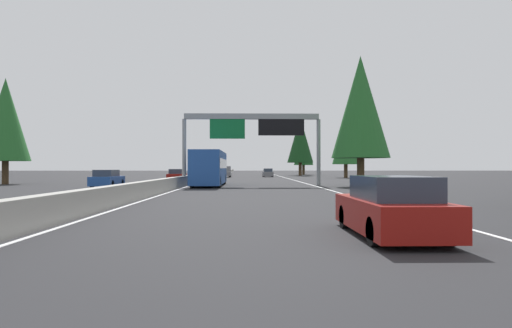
# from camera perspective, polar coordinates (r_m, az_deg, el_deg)

# --- Properties ---
(ground_plane) EXTENTS (320.00, 320.00, 0.00)m
(ground_plane) POSITION_cam_1_polar(r_m,az_deg,el_deg) (62.16, -6.16, -1.97)
(ground_plane) COLOR #262628
(median_barrier) EXTENTS (180.00, 0.56, 0.90)m
(median_barrier) POSITION_cam_1_polar(r_m,az_deg,el_deg) (82.11, -5.13, -1.28)
(median_barrier) COLOR #9E9B93
(median_barrier) RESTS_ON ground
(shoulder_stripe_right) EXTENTS (160.00, 0.16, 0.01)m
(shoulder_stripe_right) POSITION_cam_1_polar(r_m,az_deg,el_deg) (72.17, 3.71, -1.75)
(shoulder_stripe_right) COLOR silver
(shoulder_stripe_right) RESTS_ON ground
(shoulder_stripe_median) EXTENTS (160.00, 0.16, 0.01)m
(shoulder_stripe_median) POSITION_cam_1_polar(r_m,az_deg,el_deg) (72.11, -5.26, -1.75)
(shoulder_stripe_median) COLOR silver
(shoulder_stripe_median) RESTS_ON ground
(sign_gantry_overhead) EXTENTS (0.50, 12.68, 6.59)m
(sign_gantry_overhead) POSITION_cam_1_polar(r_m,az_deg,el_deg) (40.51, -0.32, 4.62)
(sign_gantry_overhead) COLOR gray
(sign_gantry_overhead) RESTS_ON ground
(sedan_mid_center) EXTENTS (4.40, 1.80, 1.47)m
(sedan_mid_center) POSITION_cam_1_polar(r_m,az_deg,el_deg) (11.26, 17.02, -5.50)
(sedan_mid_center) COLOR maroon
(sedan_mid_center) RESTS_ON ground
(bus_mid_right) EXTENTS (11.50, 2.55, 3.10)m
(bus_mid_right) POSITION_cam_1_polar(r_m,az_deg,el_deg) (40.52, -5.99, -0.37)
(bus_mid_right) COLOR #1E4793
(bus_mid_right) RESTS_ON ground
(pickup_distant_a) EXTENTS (5.60, 2.00, 1.86)m
(pickup_distant_a) POSITION_cam_1_polar(r_m,az_deg,el_deg) (75.52, -4.03, -1.01)
(pickup_distant_a) COLOR slate
(pickup_distant_a) RESTS_ON ground
(sedan_far_left) EXTENTS (4.40, 1.80, 1.47)m
(sedan_far_left) POSITION_cam_1_polar(r_m,az_deg,el_deg) (77.27, 1.53, -1.17)
(sedan_far_left) COLOR slate
(sedan_far_left) RESTS_ON ground
(oncoming_near) EXTENTS (4.40, 1.80, 1.47)m
(oncoming_near) POSITION_cam_1_polar(r_m,az_deg,el_deg) (39.37, -18.69, -1.86)
(oncoming_near) COLOR #1E4793
(oncoming_near) RESTS_ON ground
(oncoming_far) EXTENTS (4.40, 1.80, 1.47)m
(oncoming_far) POSITION_cam_1_polar(r_m,az_deg,el_deg) (53.65, -10.18, -1.49)
(oncoming_far) COLOR maroon
(oncoming_far) RESTS_ON ground
(conifer_right_near) EXTENTS (4.97, 4.97, 11.30)m
(conifer_right_near) POSITION_cam_1_polar(r_m,az_deg,el_deg) (39.30, 13.36, 7.17)
(conifer_right_near) COLOR #4C3823
(conifer_right_near) RESTS_ON ground
(conifer_right_mid) EXTENTS (4.36, 4.36, 9.90)m
(conifer_right_mid) POSITION_cam_1_polar(r_m,az_deg,el_deg) (72.51, 11.52, 3.01)
(conifer_right_mid) COLOR #4C3823
(conifer_right_mid) RESTS_ON ground
(conifer_right_far) EXTENTS (5.26, 5.26, 11.95)m
(conifer_right_far) POSITION_cam_1_polar(r_m,az_deg,el_deg) (89.59, 5.73, 3.15)
(conifer_right_far) COLOR #4C3823
(conifer_right_far) RESTS_ON ground
(conifer_right_distant) EXTENTS (4.40, 4.40, 9.99)m
(conifer_right_distant) POSITION_cam_1_polar(r_m,az_deg,el_deg) (100.52, 6.16, 2.08)
(conifer_right_distant) COLOR #4C3823
(conifer_right_distant) RESTS_ON ground
(conifer_left_near) EXTENTS (4.62, 4.62, 10.50)m
(conifer_left_near) POSITION_cam_1_polar(r_m,az_deg,el_deg) (50.16, -29.64, 5.00)
(conifer_left_near) COLOR #4C3823
(conifer_left_near) RESTS_ON ground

